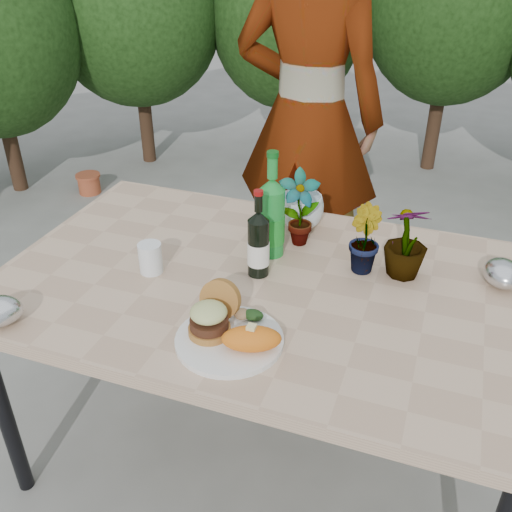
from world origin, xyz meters
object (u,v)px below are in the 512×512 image
(dinner_plate, at_px, (229,340))
(person, at_px, (308,118))
(patio_table, at_px, (265,296))
(wine_bottle, at_px, (258,245))

(dinner_plate, bearing_deg, person, 97.16)
(dinner_plate, bearing_deg, patio_table, 91.63)
(patio_table, height_order, dinner_plate, dinner_plate)
(patio_table, bearing_deg, dinner_plate, -88.37)
(wine_bottle, distance_m, person, 1.02)
(dinner_plate, distance_m, person, 1.36)
(patio_table, distance_m, dinner_plate, 0.31)
(wine_bottle, bearing_deg, patio_table, -26.56)
(dinner_plate, height_order, wine_bottle, wine_bottle)
(person, bearing_deg, patio_table, 100.57)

